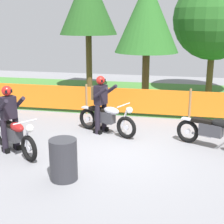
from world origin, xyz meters
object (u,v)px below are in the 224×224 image
motorcycle_lead (213,131)px  spare_drum (63,160)px  motorcycle_trailing (15,135)px  rider_third (101,101)px  rider_trailing (9,115)px  motorcycle_third (107,118)px

motorcycle_lead → spare_drum: size_ratio=2.12×
motorcycle_lead → motorcycle_trailing: size_ratio=1.07×
rider_third → motorcycle_lead: bearing=12.7°
motorcycle_lead → motorcycle_trailing: 5.04m
rider_trailing → motorcycle_trailing: bearing=0.5°
motorcycle_third → rider_trailing: (-2.10, -1.79, 0.48)m
motorcycle_trailing → motorcycle_third: bearing=79.9°
rider_trailing → rider_third: same height
rider_third → spare_drum: rider_third is taller
rider_trailing → spare_drum: 2.29m
motorcycle_lead → rider_third: rider_third is taller
motorcycle_lead → rider_third: 3.25m
motorcycle_lead → motorcycle_third: 2.99m
motorcycle_trailing → motorcycle_third: (1.91, 1.91, 0.00)m
motorcycle_third → rider_trailing: bearing=-115.2°
rider_third → motorcycle_third: bearing=0.5°
motorcycle_lead → rider_trailing: rider_trailing is taller
rider_trailing → rider_third: size_ratio=1.00×
motorcycle_lead → spare_drum: (-3.18, -2.46, -0.02)m
rider_trailing → rider_third: (1.89, 1.88, 0.00)m
motorcycle_third → spare_drum: motorcycle_third is taller
rider_trailing → spare_drum: rider_trailing is taller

